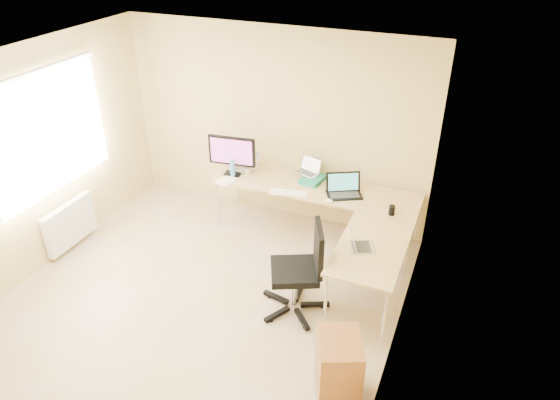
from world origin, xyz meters
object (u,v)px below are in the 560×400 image
at_px(office_chair, 294,272).
at_px(cabinet, 338,367).
at_px(laptop_black, 345,186).
at_px(laptop_return, 362,239).
at_px(desk_return, 369,273).
at_px(desk_fan, 254,159).
at_px(water_bottle, 233,168).
at_px(keyboard, 289,193).
at_px(mug, 247,171).
at_px(monitor, 232,156).
at_px(desk_main, 314,211).
at_px(laptop_center, 307,167).

bearing_deg(office_chair, cabinet, -75.04).
xyz_separation_m(laptop_black, laptop_return, (0.47, -0.99, -0.03)).
bearing_deg(desk_return, desk_fan, 148.52).
bearing_deg(desk_return, laptop_return, -143.59).
relative_size(water_bottle, desk_fan, 0.83).
relative_size(desk_return, cabinet, 2.09).
xyz_separation_m(keyboard, mug, (-0.70, 0.28, 0.04)).
distance_m(monitor, cabinet, 3.21).
bearing_deg(desk_main, office_chair, -79.17).
distance_m(water_bottle, laptop_return, 2.19).
height_order(office_chair, cabinet, office_chair).
relative_size(monitor, cabinet, 1.01).
xyz_separation_m(monitor, keyboard, (0.88, -0.21, -0.26)).
height_order(desk_main, laptop_black, laptop_black).
bearing_deg(monitor, laptop_center, 10.05).
xyz_separation_m(monitor, water_bottle, (0.02, -0.05, -0.15)).
bearing_deg(desk_return, cabinet, -87.15).
xyz_separation_m(desk_return, office_chair, (-0.70, -0.45, 0.14)).
xyz_separation_m(desk_return, water_bottle, (-2.08, 0.86, 0.49)).
bearing_deg(cabinet, desk_return, 69.49).
relative_size(laptop_black, cabinet, 0.68).
height_order(mug, desk_fan, desk_fan).
distance_m(desk_fan, cabinet, 3.25).
height_order(desk_main, mug, mug).
distance_m(desk_main, desk_fan, 1.08).
xyz_separation_m(desk_main, laptop_return, (0.88, -1.07, 0.47)).
xyz_separation_m(desk_return, laptop_center, (-1.16, 1.20, 0.52)).
height_order(laptop_center, laptop_return, laptop_center).
xyz_separation_m(laptop_black, office_chair, (-0.13, -1.37, -0.36)).
bearing_deg(desk_fan, keyboard, -38.82).
height_order(desk_main, laptop_return, laptop_return).
distance_m(monitor, laptop_return, 2.24).
bearing_deg(desk_fan, desk_main, -14.88).
relative_size(keyboard, water_bottle, 1.97).
bearing_deg(cabinet, laptop_black, 82.25).
xyz_separation_m(desk_main, desk_return, (0.98, -1.00, 0.00)).
xyz_separation_m(water_bottle, cabinet, (2.14, -2.23, -0.49)).
height_order(laptop_black, mug, laptop_black).
distance_m(desk_return, desk_fan, 2.29).
distance_m(laptop_black, water_bottle, 1.51).
distance_m(desk_main, laptop_black, 0.65).
distance_m(monitor, water_bottle, 0.16).
height_order(mug, cabinet, mug).
distance_m(desk_return, keyboard, 1.46).
bearing_deg(desk_main, monitor, -175.54).
height_order(desk_main, desk_return, same).
xyz_separation_m(laptop_center, laptop_return, (1.06, -1.27, -0.05)).
xyz_separation_m(laptop_center, cabinet, (1.23, -2.57, -0.53)).
bearing_deg(desk_main, mug, -178.86).
distance_m(keyboard, cabinet, 2.47).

